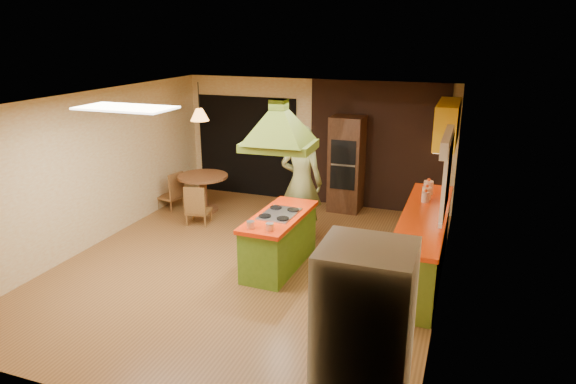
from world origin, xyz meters
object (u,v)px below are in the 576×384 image
at_px(kitchen_island, 279,240).
at_px(man, 301,183).
at_px(refrigerator, 363,348).
at_px(wall_oven, 347,164).
at_px(dining_table, 203,186).
at_px(canister_large, 428,188).

height_order(kitchen_island, man, man).
bearing_deg(man, refrigerator, 114.54).
distance_m(wall_oven, dining_table, 2.82).
height_order(refrigerator, dining_table, refrigerator).
relative_size(wall_oven, dining_table, 1.92).
xyz_separation_m(refrigerator, wall_oven, (-1.56, 5.80, 0.02)).
xyz_separation_m(man, refrigerator, (1.92, -4.13, -0.08)).
height_order(wall_oven, canister_large, wall_oven).
height_order(refrigerator, wall_oven, wall_oven).
bearing_deg(kitchen_island, canister_large, 37.84).
xyz_separation_m(kitchen_island, canister_large, (1.98, 1.43, 0.61)).
xyz_separation_m(refrigerator, dining_table, (-4.15, 4.78, -0.40)).
distance_m(kitchen_island, dining_table, 2.92).
xyz_separation_m(kitchen_island, refrigerator, (1.87, -2.97, 0.49)).
distance_m(man, canister_large, 2.04).
relative_size(man, refrigerator, 1.08).
distance_m(man, refrigerator, 4.56).
relative_size(refrigerator, dining_table, 1.87).
relative_size(man, wall_oven, 1.06).
height_order(dining_table, canister_large, canister_large).
bearing_deg(canister_large, wall_oven, 139.72).
height_order(refrigerator, canister_large, refrigerator).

